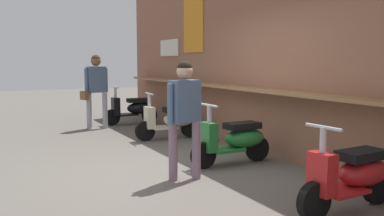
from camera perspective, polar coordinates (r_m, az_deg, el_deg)
name	(u,v)px	position (r m, az deg, el deg)	size (l,w,h in m)	color
ground_plane	(172,172)	(6.18, -2.80, -8.66)	(37.03, 37.03, 0.00)	#605B54
market_stall_facade	(283,55)	(7.04, 12.36, 7.10)	(13.22, 0.61, 3.42)	#8C5B44
scooter_black	(134,109)	(10.75, -7.92, -0.09)	(0.46, 1.40, 0.97)	black
scooter_cream	(172,120)	(8.62, -2.77, -1.67)	(0.48, 1.40, 0.97)	beige
scooter_green	(236,140)	(6.56, 6.00, -4.30)	(0.46, 1.40, 0.97)	#237533
scooter_red	(353,175)	(4.87, 21.14, -8.54)	(0.47, 1.40, 0.97)	red
shopper_with_handbag	(96,83)	(10.10, -12.99, 3.30)	(0.37, 0.68, 1.75)	#999EA8
shopper_browsing	(185,108)	(5.58, -1.00, 0.02)	(0.28, 0.55, 1.61)	gray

